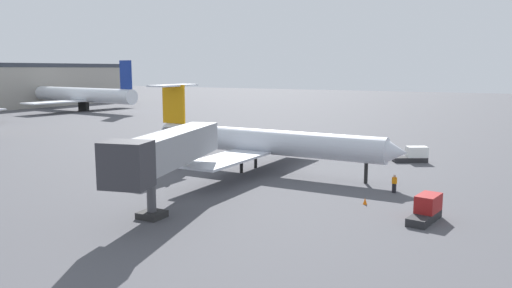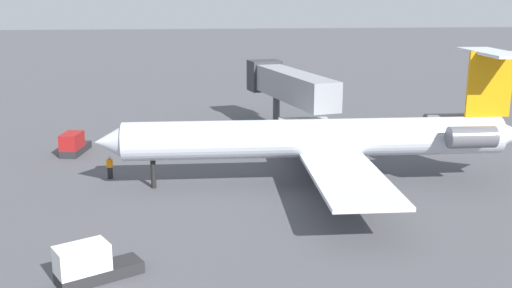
{
  "view_description": "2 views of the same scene",
  "coord_description": "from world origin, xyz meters",
  "px_view_note": "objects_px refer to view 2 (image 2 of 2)",
  "views": [
    {
      "loc": [
        -51.29,
        -25.66,
        11.23
      ],
      "look_at": [
        -6.14,
        -2.09,
        3.47
      ],
      "focal_mm": 34.85,
      "sensor_mm": 36.0,
      "label": 1
    },
    {
      "loc": [
        36.39,
        -10.19,
        13.18
      ],
      "look_at": [
        -6.26,
        -5.64,
        2.34
      ],
      "focal_mm": 41.73,
      "sensor_mm": 36.0,
      "label": 2
    }
  ],
  "objects_px": {
    "baggage_tug_lead": "(90,265)",
    "baggage_tug_trailing": "(74,145)",
    "jet_bridge": "(286,84)",
    "traffic_cone_near": "(134,156)",
    "regional_jet": "(328,137)",
    "ground_crew_marshaller": "(110,167)"
  },
  "relations": [
    {
      "from": "traffic_cone_near",
      "to": "baggage_tug_trailing",
      "type": "bearing_deg",
      "value": -112.82
    },
    {
      "from": "ground_crew_marshaller",
      "to": "baggage_tug_lead",
      "type": "height_order",
      "value": "baggage_tug_lead"
    },
    {
      "from": "ground_crew_marshaller",
      "to": "traffic_cone_near",
      "type": "distance_m",
      "value": 5.29
    },
    {
      "from": "regional_jet",
      "to": "baggage_tug_lead",
      "type": "height_order",
      "value": "regional_jet"
    },
    {
      "from": "jet_bridge",
      "to": "traffic_cone_near",
      "type": "distance_m",
      "value": 17.04
    },
    {
      "from": "ground_crew_marshaller",
      "to": "jet_bridge",
      "type": "bearing_deg",
      "value": 132.55
    },
    {
      "from": "regional_jet",
      "to": "baggage_tug_lead",
      "type": "distance_m",
      "value": 19.9
    },
    {
      "from": "regional_jet",
      "to": "ground_crew_marshaller",
      "type": "distance_m",
      "value": 16.05
    },
    {
      "from": "ground_crew_marshaller",
      "to": "traffic_cone_near",
      "type": "height_order",
      "value": "ground_crew_marshaller"
    },
    {
      "from": "jet_bridge",
      "to": "baggage_tug_lead",
      "type": "xyz_separation_m",
      "value": [
        30.29,
        -13.99,
        -3.85
      ]
    },
    {
      "from": "jet_bridge",
      "to": "ground_crew_marshaller",
      "type": "xyz_separation_m",
      "value": [
        13.94,
        -15.18,
        -3.83
      ]
    },
    {
      "from": "jet_bridge",
      "to": "ground_crew_marshaller",
      "type": "height_order",
      "value": "jet_bridge"
    },
    {
      "from": "regional_jet",
      "to": "ground_crew_marshaller",
      "type": "height_order",
      "value": "regional_jet"
    },
    {
      "from": "baggage_tug_lead",
      "to": "traffic_cone_near",
      "type": "xyz_separation_m",
      "value": [
        -21.45,
        0.11,
        -0.56
      ]
    },
    {
      "from": "jet_bridge",
      "to": "baggage_tug_trailing",
      "type": "relative_size",
      "value": 4.02
    },
    {
      "from": "traffic_cone_near",
      "to": "baggage_tug_lead",
      "type": "bearing_deg",
      "value": -0.28
    },
    {
      "from": "regional_jet",
      "to": "jet_bridge",
      "type": "distance_m",
      "value": 16.84
    },
    {
      "from": "jet_bridge",
      "to": "baggage_tug_lead",
      "type": "distance_m",
      "value": 33.59
    },
    {
      "from": "baggage_tug_lead",
      "to": "baggage_tug_trailing",
      "type": "xyz_separation_m",
      "value": [
        -23.65,
        -5.13,
        0.0
      ]
    },
    {
      "from": "regional_jet",
      "to": "baggage_tug_trailing",
      "type": "xyz_separation_m",
      "value": [
        -10.15,
        -19.52,
        -2.57
      ]
    },
    {
      "from": "jet_bridge",
      "to": "ground_crew_marshaller",
      "type": "relative_size",
      "value": 9.93
    },
    {
      "from": "regional_jet",
      "to": "baggage_tug_trailing",
      "type": "distance_m",
      "value": 22.16
    }
  ]
}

